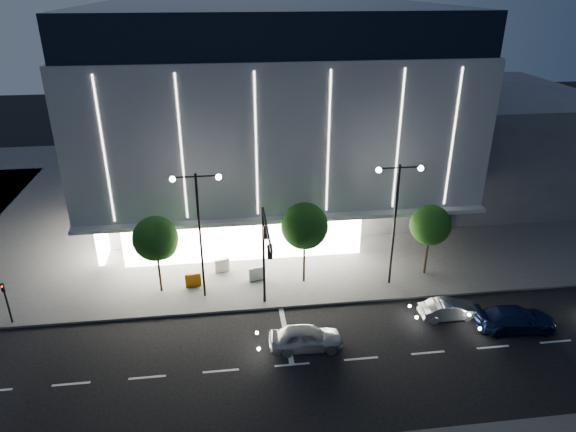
% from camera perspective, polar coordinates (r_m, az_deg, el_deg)
% --- Properties ---
extents(ground, '(160.00, 160.00, 0.00)m').
position_cam_1_polar(ground, '(31.15, -3.70, -14.68)').
color(ground, black).
rests_on(ground, ground).
extents(sidewalk_museum, '(70.00, 40.00, 0.15)m').
position_cam_1_polar(sidewalk_museum, '(52.31, -0.05, 2.58)').
color(sidewalk_museum, '#474747').
rests_on(sidewalk_museum, ground).
extents(museum, '(30.00, 25.80, 18.00)m').
position_cam_1_polar(museum, '(47.74, -2.25, 11.98)').
color(museum, '#4C4C51').
rests_on(museum, ground).
extents(annex_building, '(16.00, 20.00, 10.00)m').
position_cam_1_polar(annex_building, '(57.15, 21.55, 8.00)').
color(annex_building, '#4C4C51').
rests_on(annex_building, ground).
extents(traffic_mast, '(0.33, 5.89, 7.07)m').
position_cam_1_polar(traffic_mast, '(31.19, -2.54, -3.48)').
color(traffic_mast, black).
rests_on(traffic_mast, ground).
extents(street_lamp_west, '(3.16, 0.36, 9.00)m').
position_cam_1_polar(street_lamp_west, '(33.15, -9.88, -0.27)').
color(street_lamp_west, black).
rests_on(street_lamp_west, ground).
extents(street_lamp_east, '(3.16, 0.36, 9.00)m').
position_cam_1_polar(street_lamp_east, '(34.92, 11.92, 0.87)').
color(street_lamp_east, black).
rests_on(street_lamp_east, ground).
extents(ped_signal_far, '(0.22, 0.24, 3.00)m').
position_cam_1_polar(ped_signal_far, '(36.44, -28.83, -8.07)').
color(ped_signal_far, black).
rests_on(ped_signal_far, ground).
extents(tree_left, '(3.02, 3.02, 5.72)m').
position_cam_1_polar(tree_left, '(35.18, -14.44, -2.68)').
color(tree_left, black).
rests_on(tree_left, ground).
extents(tree_mid, '(3.25, 3.25, 6.15)m').
position_cam_1_polar(tree_mid, '(35.09, 1.89, -1.37)').
color(tree_mid, black).
rests_on(tree_mid, ground).
extents(tree_right, '(2.91, 2.91, 5.51)m').
position_cam_1_polar(tree_right, '(37.67, 15.52, -1.17)').
color(tree_right, black).
rests_on(tree_right, ground).
extents(car_lead, '(4.37, 1.86, 1.47)m').
position_cam_1_polar(car_lead, '(30.85, 2.00, -13.35)').
color(car_lead, '#AAAEB2').
rests_on(car_lead, ground).
extents(car_second, '(3.77, 1.33, 1.24)m').
position_cam_1_polar(car_second, '(34.85, 17.42, -9.89)').
color(car_second, '#B1B5B9').
rests_on(car_second, ground).
extents(car_third, '(5.05, 2.35, 1.43)m').
position_cam_1_polar(car_third, '(35.27, 24.02, -10.40)').
color(car_third, '#121E46').
rests_on(car_third, ground).
extents(barrier_a, '(1.12, 0.34, 1.00)m').
position_cam_1_polar(barrier_a, '(36.83, -10.49, -7.00)').
color(barrier_a, orange).
rests_on(barrier_a, sidewalk_museum).
extents(barrier_b, '(1.13, 0.54, 1.00)m').
position_cam_1_polar(barrier_b, '(38.27, -7.35, -5.46)').
color(barrier_b, silver).
rests_on(barrier_b, sidewalk_museum).
extents(barrier_d, '(1.13, 0.46, 1.00)m').
position_cam_1_polar(barrier_d, '(37.04, -3.55, -6.39)').
color(barrier_d, silver).
rests_on(barrier_d, sidewalk_museum).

